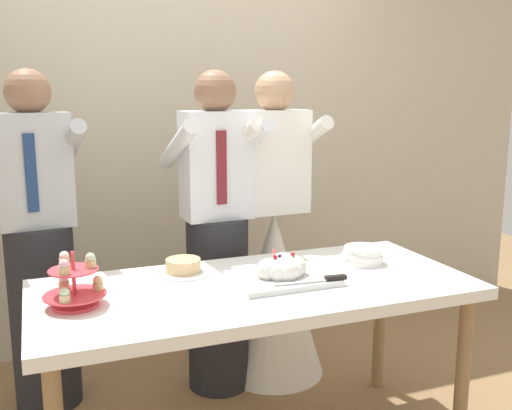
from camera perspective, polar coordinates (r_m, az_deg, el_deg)
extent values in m
cube|color=beige|center=(3.64, -8.02, 9.28)|extent=(5.20, 0.10, 2.90)
cube|color=white|center=(2.45, 0.01, -8.23)|extent=(1.80, 0.80, 0.05)
cylinder|color=olive|center=(2.74, 19.46, -15.46)|extent=(0.06, 0.06, 0.72)
cylinder|color=olive|center=(2.75, -19.41, -15.40)|extent=(0.06, 0.06, 0.72)
cylinder|color=olive|center=(3.21, 11.93, -11.07)|extent=(0.06, 0.06, 0.72)
cylinder|color=#D83F4C|center=(2.29, -17.17, -9.25)|extent=(0.17, 0.17, 0.01)
cylinder|color=#D83F4C|center=(2.26, -17.31, -6.90)|extent=(0.01, 0.01, 0.21)
cylinder|color=#D83F4C|center=(2.28, -17.23, -8.33)|extent=(0.23, 0.23, 0.01)
cylinder|color=#D1B784|center=(2.29, -15.11, -7.66)|extent=(0.04, 0.04, 0.03)
sphere|color=#D6B27A|center=(2.29, -15.14, -7.09)|extent=(0.04, 0.04, 0.04)
cylinder|color=#D1B784|center=(2.35, -18.20, -7.37)|extent=(0.04, 0.04, 0.03)
sphere|color=white|center=(2.34, -18.23, -6.82)|extent=(0.04, 0.04, 0.04)
cylinder|color=#D1B784|center=(2.20, -18.11, -8.64)|extent=(0.04, 0.04, 0.03)
sphere|color=beige|center=(2.19, -18.15, -8.05)|extent=(0.04, 0.04, 0.04)
cylinder|color=#D83F4C|center=(2.25, -17.37, -6.05)|extent=(0.18, 0.18, 0.01)
cylinder|color=#D1B784|center=(2.25, -15.81, -5.51)|extent=(0.04, 0.04, 0.03)
sphere|color=beige|center=(2.25, -15.85, -4.92)|extent=(0.04, 0.04, 0.04)
cylinder|color=#D1B784|center=(2.30, -18.14, -5.30)|extent=(0.04, 0.04, 0.03)
sphere|color=white|center=(2.29, -18.18, -4.72)|extent=(0.04, 0.04, 0.04)
cylinder|color=#D1B784|center=(2.20, -18.16, -6.08)|extent=(0.04, 0.04, 0.03)
sphere|color=#EAB7C6|center=(2.19, -18.20, -5.48)|extent=(0.04, 0.04, 0.04)
cube|color=silver|center=(2.47, 2.62, -7.16)|extent=(0.42, 0.31, 0.02)
sphere|color=white|center=(2.48, 3.88, -6.02)|extent=(0.09, 0.09, 0.09)
sphere|color=white|center=(2.51, 3.17, -5.76)|extent=(0.09, 0.09, 0.09)
sphere|color=white|center=(2.52, 1.89, -5.84)|extent=(0.07, 0.07, 0.07)
sphere|color=white|center=(2.47, 1.49, -6.19)|extent=(0.07, 0.07, 0.07)
sphere|color=white|center=(2.43, 1.16, -6.33)|extent=(0.10, 0.10, 0.10)
sphere|color=white|center=(2.41, 2.25, -6.43)|extent=(0.10, 0.10, 0.10)
sphere|color=white|center=(2.41, 3.05, -6.44)|extent=(0.10, 0.10, 0.10)
sphere|color=white|center=(2.44, 3.62, -6.40)|extent=(0.08, 0.08, 0.08)
sphere|color=white|center=(2.45, 2.63, -5.90)|extent=(0.11, 0.11, 0.11)
sphere|color=#B21923|center=(2.41, 1.86, -5.07)|extent=(0.02, 0.02, 0.02)
sphere|color=#DB474C|center=(2.45, 2.78, -5.00)|extent=(0.02, 0.02, 0.02)
sphere|color=#2D1938|center=(2.41, 2.34, -5.02)|extent=(0.02, 0.02, 0.02)
sphere|color=#B21923|center=(2.45, 3.56, -4.84)|extent=(0.02, 0.02, 0.02)
sphere|color=#DB474C|center=(2.47, 1.76, -4.54)|extent=(0.02, 0.02, 0.02)
sphere|color=#DB474C|center=(2.46, 3.61, -4.79)|extent=(0.02, 0.02, 0.02)
cube|color=silver|center=(2.37, 4.41, -7.51)|extent=(0.23, 0.04, 0.00)
cube|color=black|center=(2.43, 7.76, -7.02)|extent=(0.09, 0.03, 0.02)
cylinder|color=white|center=(2.76, 10.34, -5.47)|extent=(0.18, 0.18, 0.01)
cylinder|color=white|center=(2.76, 10.36, -5.25)|extent=(0.18, 0.18, 0.01)
cylinder|color=white|center=(2.76, 10.46, -5.02)|extent=(0.18, 0.18, 0.01)
cylinder|color=white|center=(2.75, 10.37, -4.82)|extent=(0.18, 0.18, 0.01)
cylinder|color=white|center=(2.75, 10.34, -4.57)|extent=(0.18, 0.18, 0.01)
cylinder|color=white|center=(2.75, 10.41, -4.34)|extent=(0.18, 0.18, 0.01)
cylinder|color=white|center=(2.75, 10.44, -4.14)|extent=(0.18, 0.18, 0.01)
cylinder|color=white|center=(2.58, -7.09, -6.54)|extent=(0.24, 0.24, 0.01)
cylinder|color=#D6B27A|center=(2.57, -7.10, -5.84)|extent=(0.15, 0.15, 0.06)
cylinder|color=#232328|center=(3.13, -3.72, -9.51)|extent=(0.32, 0.32, 0.92)
cube|color=white|center=(2.95, -3.90, 3.88)|extent=(0.35, 0.22, 0.54)
sphere|color=#8C664C|center=(2.93, -3.99, 10.98)|extent=(0.21, 0.21, 0.21)
cylinder|color=white|center=(2.88, -7.61, 5.79)|extent=(0.10, 0.49, 0.28)
cylinder|color=white|center=(3.01, -0.62, 6.12)|extent=(0.10, 0.49, 0.28)
cube|color=maroon|center=(2.85, -3.37, 3.63)|extent=(0.05, 0.01, 0.36)
cone|color=white|center=(3.27, 1.71, -8.56)|extent=(0.56, 0.56, 0.92)
cube|color=white|center=(3.10, 1.79, 4.25)|extent=(0.35, 0.21, 0.54)
sphere|color=tan|center=(3.08, 1.83, 11.01)|extent=(0.21, 0.21, 0.21)
cylinder|color=white|center=(3.01, -1.58, 6.12)|extent=(0.10, 0.49, 0.28)
cylinder|color=white|center=(3.17, 4.84, 6.34)|extent=(0.10, 0.49, 0.28)
cylinder|color=#232328|center=(3.13, -19.92, -10.16)|extent=(0.32, 0.32, 0.92)
cube|color=#B2B7BC|center=(2.95, -20.85, 3.19)|extent=(0.36, 0.24, 0.54)
sphere|color=#8C664C|center=(2.93, -21.35, 10.26)|extent=(0.21, 0.21, 0.21)
cylinder|color=#B2B7BC|center=(2.97, -17.60, 5.54)|extent=(0.13, 0.49, 0.28)
cube|color=navy|center=(2.85, -21.06, 2.91)|extent=(0.05, 0.02, 0.36)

